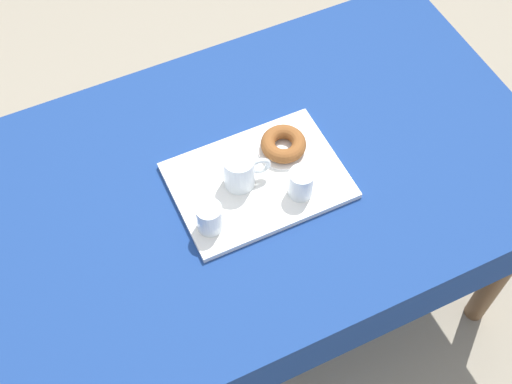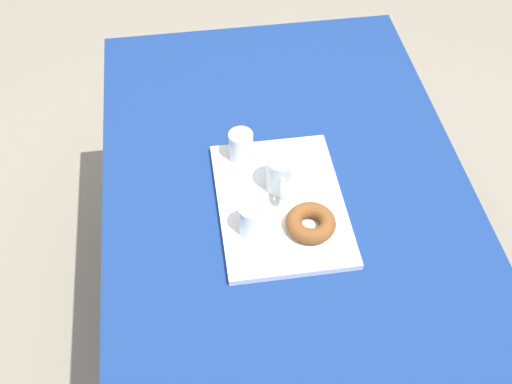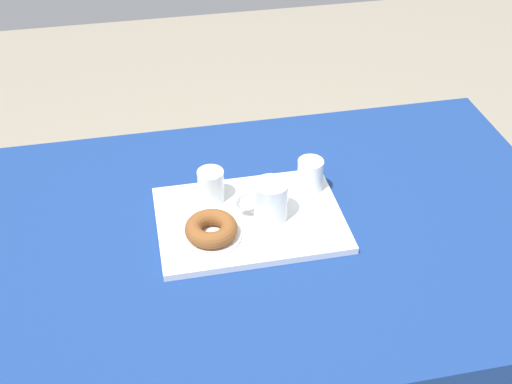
% 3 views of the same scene
% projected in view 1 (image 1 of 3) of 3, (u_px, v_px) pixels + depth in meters
% --- Properties ---
extents(ground_plane, '(6.00, 6.00, 0.00)m').
position_uv_depth(ground_plane, '(256.00, 300.00, 2.30)').
color(ground_plane, gray).
extents(dining_table, '(1.48, 0.90, 0.76)m').
position_uv_depth(dining_table, '(255.00, 193.00, 1.74)').
color(dining_table, navy).
rests_on(dining_table, ground).
extents(serving_tray, '(0.41, 0.30, 0.02)m').
position_uv_depth(serving_tray, '(258.00, 181.00, 1.64)').
color(serving_tray, white).
rests_on(serving_tray, dining_table).
extents(tea_mug_left, '(0.12, 0.08, 0.09)m').
position_uv_depth(tea_mug_left, '(240.00, 172.00, 1.59)').
color(tea_mug_left, white).
rests_on(tea_mug_left, serving_tray).
extents(water_glass_near, '(0.06, 0.06, 0.08)m').
position_uv_depth(water_glass_near, '(301.00, 184.00, 1.58)').
color(water_glass_near, white).
rests_on(water_glass_near, serving_tray).
extents(water_glass_far, '(0.06, 0.06, 0.08)m').
position_uv_depth(water_glass_far, '(210.00, 219.00, 1.53)').
color(water_glass_far, white).
rests_on(water_glass_far, serving_tray).
extents(donut_plate_left, '(0.13, 0.13, 0.01)m').
position_uv_depth(donut_plate_left, '(283.00, 149.00, 1.68)').
color(donut_plate_left, white).
rests_on(donut_plate_left, serving_tray).
extents(sugar_donut_left, '(0.11, 0.11, 0.04)m').
position_uv_depth(sugar_donut_left, '(283.00, 144.00, 1.66)').
color(sugar_donut_left, brown).
rests_on(sugar_donut_left, donut_plate_left).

